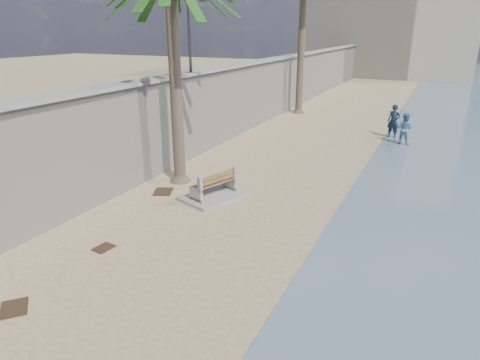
# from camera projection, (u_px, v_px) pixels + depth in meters

# --- Properties ---
(seawall) EXTENTS (0.45, 70.00, 3.50)m
(seawall) POSITION_uv_depth(u_px,v_px,m) (262.00, 93.00, 25.11)
(seawall) COLOR gray
(seawall) RESTS_ON ground_plane
(wall_cap) EXTENTS (0.80, 70.00, 0.12)m
(wall_cap) POSITION_uv_depth(u_px,v_px,m) (262.00, 61.00, 24.50)
(wall_cap) COLOR gray
(wall_cap) RESTS_ON seawall
(end_building) EXTENTS (18.00, 12.00, 14.00)m
(end_building) POSITION_uv_depth(u_px,v_px,m) (394.00, 13.00, 49.32)
(end_building) COLOR #B7AA93
(end_building) RESTS_ON ground_plane
(bench_far) EXTENTS (2.04, 2.44, 0.87)m
(bench_far) POSITION_uv_depth(u_px,v_px,m) (214.00, 187.00, 14.13)
(bench_far) COLOR gray
(bench_far) RESTS_ON ground_plane
(person_a) EXTENTS (0.78, 0.60, 1.96)m
(person_a) POSITION_uv_depth(u_px,v_px,m) (394.00, 119.00, 21.68)
(person_a) COLOR #121D32
(person_a) RESTS_ON ground_plane
(person_b) EXTENTS (0.95, 0.81, 1.70)m
(person_b) POSITION_uv_depth(u_px,v_px,m) (404.00, 127.00, 20.53)
(person_b) COLOR teal
(person_b) RESTS_ON ground_plane
(debris_b) EXTENTS (0.81, 0.80, 0.03)m
(debris_b) POSITION_uv_depth(u_px,v_px,m) (14.00, 308.00, 8.61)
(debris_b) COLOR #382616
(debris_b) RESTS_ON ground_plane
(debris_c) EXTENTS (0.86, 0.93, 0.03)m
(debris_c) POSITION_uv_depth(u_px,v_px,m) (163.00, 192.00, 14.74)
(debris_c) COLOR #382616
(debris_c) RESTS_ON ground_plane
(debris_d) EXTENTS (0.46, 0.55, 0.03)m
(debris_d) POSITION_uv_depth(u_px,v_px,m) (104.00, 248.00, 10.97)
(debris_d) COLOR #382616
(debris_d) RESTS_ON ground_plane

